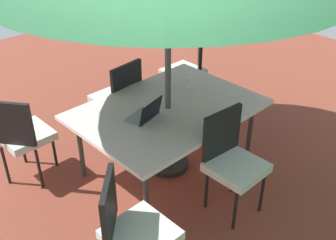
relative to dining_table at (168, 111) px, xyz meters
name	(u,v)px	position (x,y,z in m)	size (l,w,h in m)	color
ground_plane	(168,166)	(0.00, 0.00, -0.69)	(10.00, 10.00, 0.02)	brown
dining_table	(168,111)	(0.00, 0.00, 0.00)	(1.80, 1.30, 0.73)	silver
chair_north	(232,159)	(0.02, 0.84, -0.13)	(0.47, 0.48, 0.98)	silver
chair_southwest	(188,68)	(-1.13, -0.79, -0.13)	(0.59, 0.59, 0.98)	silver
chair_south	(119,96)	(0.00, -0.81, -0.13)	(0.47, 0.48, 0.98)	silver
chair_southeast	(22,133)	(1.17, -0.85, -0.13)	(0.58, 0.58, 0.98)	silver
chair_northeast	(132,229)	(1.20, 0.86, -0.13)	(0.59, 0.59, 0.98)	silver
laptop	(145,115)	(0.31, 0.01, 0.09)	(0.37, 0.31, 0.21)	gray
cup	(189,82)	(-0.50, -0.18, 0.10)	(0.07, 0.07, 0.11)	white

